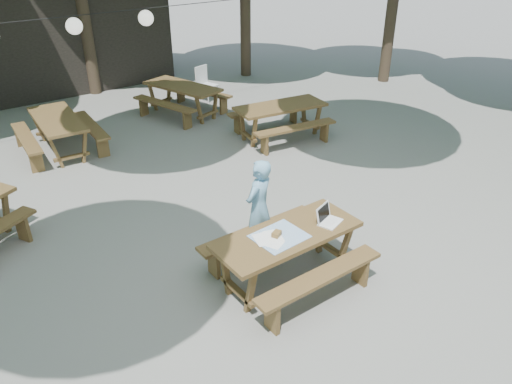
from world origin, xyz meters
name	(u,v)px	position (x,y,z in m)	size (l,w,h in m)	color
ground	(253,259)	(0.00, 0.00, 0.00)	(80.00, 80.00, 0.00)	#61615C
pavilion	(53,35)	(0.50, 10.50, 1.40)	(6.00, 3.00, 2.80)	black
main_picnic_table	(287,256)	(0.09, -0.64, 0.39)	(2.00, 1.58, 0.75)	#4D371B
picnic_table_ne	(280,121)	(3.18, 3.38, 0.39)	(2.11, 1.84, 0.75)	#4D371B
picnic_table_far_w	(60,134)	(-1.03, 5.48, 0.39)	(1.70, 2.05, 0.75)	#4D371B
picnic_table_far_e	(183,100)	(2.16, 5.96, 0.39)	(2.06, 2.27, 0.75)	#4D371B
woman	(259,207)	(0.21, 0.15, 0.73)	(0.53, 0.35, 1.46)	#70A9CC
plastic_chair	(207,91)	(3.23, 6.60, 0.26)	(0.55, 0.55, 0.90)	silver
laptop	(327,218)	(0.70, -0.74, 0.81)	(0.40, 0.35, 0.24)	white
tabletop_clutter	(278,236)	(-0.06, -0.63, 0.76)	(0.70, 0.59, 0.08)	#3677B9
paper_lanterns	(75,26)	(-0.19, 6.00, 2.40)	(9.00, 0.34, 0.38)	black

